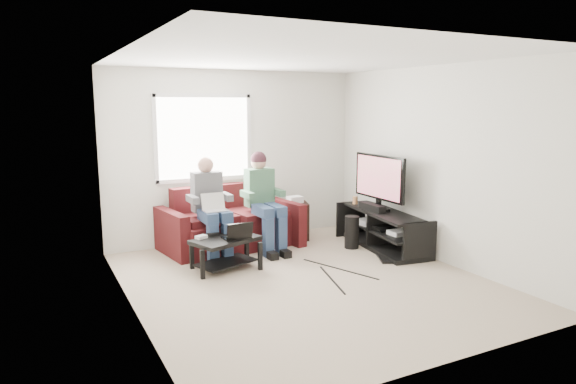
{
  "coord_description": "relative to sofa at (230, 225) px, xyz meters",
  "views": [
    {
      "loc": [
        -2.87,
        -5.12,
        2.09
      ],
      "look_at": [
        0.06,
        0.6,
        0.99
      ],
      "focal_mm": 32.0,
      "sensor_mm": 36.0,
      "label": 1
    }
  ],
  "objects": [
    {
      "name": "keyboard_floor",
      "position": [
        1.66,
        -1.53,
        -0.32
      ],
      "size": [
        0.33,
        0.48,
        0.03
      ],
      "primitive_type": "cube",
      "rotation": [
        0.0,
        0.0,
        -0.43
      ],
      "color": "black",
      "rests_on": "floor"
    },
    {
      "name": "ceiling",
      "position": [
        0.28,
        -1.82,
        2.27
      ],
      "size": [
        4.5,
        4.5,
        0.0
      ],
      "primitive_type": "plane",
      "rotation": [
        3.14,
        0.0,
        0.0
      ],
      "color": "white",
      "rests_on": "wall_back"
    },
    {
      "name": "end_table",
      "position": [
        1.08,
        -0.01,
        -0.03
      ],
      "size": [
        0.39,
        0.39,
        0.68
      ],
      "color": "black",
      "rests_on": "floor"
    },
    {
      "name": "laptop_black",
      "position": [
        -0.3,
        -1.03,
        0.2
      ],
      "size": [
        0.39,
        0.31,
        0.24
      ],
      "primitive_type": null,
      "rotation": [
        0.0,
        0.0,
        0.23
      ],
      "color": "black",
      "rests_on": "coffee_table"
    },
    {
      "name": "controller_a",
      "position": [
        -0.7,
        -0.83,
        0.1
      ],
      "size": [
        0.16,
        0.14,
        0.04
      ],
      "primitive_type": "cube",
      "rotation": [
        0.0,
        0.0,
        0.39
      ],
      "color": "silver",
      "rests_on": "coffee_table"
    },
    {
      "name": "console_black",
      "position": [
        1.98,
        -1.11,
        -0.0
      ],
      "size": [
        0.38,
        0.3,
        0.07
      ],
      "primitive_type": "cube",
      "color": "black",
      "rests_on": "tv_stand"
    },
    {
      "name": "wall_left",
      "position": [
        -1.72,
        -1.82,
        0.97
      ],
      "size": [
        0.0,
        4.5,
        4.5
      ],
      "primitive_type": "plane",
      "rotation": [
        1.57,
        0.0,
        1.57
      ],
      "color": "silver",
      "rests_on": "floor"
    },
    {
      "name": "controller_b",
      "position": [
        -0.52,
        -0.77,
        0.1
      ],
      "size": [
        0.16,
        0.12,
        0.04
      ],
      "primitive_type": "cube",
      "rotation": [
        0.0,
        0.0,
        0.22
      ],
      "color": "black",
      "rests_on": "coffee_table"
    },
    {
      "name": "soundbar",
      "position": [
        1.86,
        -0.96,
        0.27
      ],
      "size": [
        0.12,
        0.5,
        0.1
      ],
      "primitive_type": "cube",
      "color": "black",
      "rests_on": "tv_stand"
    },
    {
      "name": "person_right",
      "position": [
        0.4,
        -0.33,
        0.49
      ],
      "size": [
        0.4,
        0.71,
        1.42
      ],
      "color": "navy",
      "rests_on": "sofa"
    },
    {
      "name": "controller_c",
      "position": [
        -0.12,
        -0.8,
        0.1
      ],
      "size": [
        0.16,
        0.14,
        0.04
      ],
      "primitive_type": "cube",
      "rotation": [
        0.0,
        0.0,
        0.44
      ],
      "color": "gray",
      "rests_on": "coffee_table"
    },
    {
      "name": "drink_cup",
      "position": [
        1.93,
        -0.43,
        0.28
      ],
      "size": [
        0.08,
        0.08,
        0.12
      ],
      "primitive_type": "cylinder",
      "color": "#A47146",
      "rests_on": "tv_stand"
    },
    {
      "name": "wall_back",
      "position": [
        0.28,
        0.43,
        0.97
      ],
      "size": [
        4.5,
        0.0,
        4.5
      ],
      "primitive_type": "plane",
      "rotation": [
        1.57,
        0.0,
        0.0
      ],
      "color": "silver",
      "rests_on": "floor"
    },
    {
      "name": "sofa",
      "position": [
        0.0,
        0.0,
        0.0
      ],
      "size": [
        2.04,
        1.12,
        0.9
      ],
      "color": "#481412",
      "rests_on": "floor"
    },
    {
      "name": "floor",
      "position": [
        0.28,
        -1.82,
        -0.33
      ],
      "size": [
        4.5,
        4.5,
        0.0
      ],
      "primitive_type": "plane",
      "color": "tan",
      "rests_on": "ground"
    },
    {
      "name": "wall_front",
      "position": [
        0.28,
        -4.07,
        0.97
      ],
      "size": [
        4.5,
        0.0,
        4.5
      ],
      "primitive_type": "plane",
      "rotation": [
        -1.57,
        0.0,
        0.0
      ],
      "color": "silver",
      "rests_on": "floor"
    },
    {
      "name": "coffee_table",
      "position": [
        -0.42,
        -0.95,
        -0.03
      ],
      "size": [
        0.94,
        0.74,
        0.41
      ],
      "color": "black",
      "rests_on": "floor"
    },
    {
      "name": "wall_right",
      "position": [
        2.28,
        -1.82,
        0.97
      ],
      "size": [
        0.0,
        4.5,
        4.5
      ],
      "primitive_type": "plane",
      "rotation": [
        1.57,
        0.0,
        -1.57
      ],
      "color": "silver",
      "rests_on": "floor"
    },
    {
      "name": "person_left",
      "position": [
        -0.4,
        -0.35,
        0.43
      ],
      "size": [
        0.4,
        0.7,
        1.37
      ],
      "color": "navy",
      "rests_on": "sofa"
    },
    {
      "name": "console_grey",
      "position": [
        1.98,
        -0.76,
        0.0
      ],
      "size": [
        0.34,
        0.26,
        0.08
      ],
      "primitive_type": "cube",
      "color": "gray",
      "rests_on": "tv_stand"
    },
    {
      "name": "tv_stand",
      "position": [
        1.98,
        -1.06,
        -0.08
      ],
      "size": [
        0.73,
        1.73,
        0.55
      ],
      "color": "black",
      "rests_on": "floor"
    },
    {
      "name": "tv",
      "position": [
        1.97,
        -0.96,
        0.68
      ],
      "size": [
        0.12,
        1.1,
        0.81
      ],
      "color": "black",
      "rests_on": "tv_stand"
    },
    {
      "name": "subwoofer",
      "position": [
        1.58,
        -0.86,
        -0.09
      ],
      "size": [
        0.21,
        0.21,
        0.48
      ],
      "primitive_type": "cylinder",
      "color": "black",
      "rests_on": "floor"
    },
    {
      "name": "laptop_silver",
      "position": [
        -0.4,
        -0.53,
        0.41
      ],
      "size": [
        0.35,
        0.27,
        0.24
      ],
      "primitive_type": null,
      "rotation": [
        0.0,
        0.0,
        0.17
      ],
      "color": "silver",
      "rests_on": "person_left"
    },
    {
      "name": "console_white",
      "position": [
        1.98,
        -1.46,
        -0.01
      ],
      "size": [
        0.3,
        0.22,
        0.06
      ],
      "primitive_type": "cube",
      "color": "silver",
      "rests_on": "tv_stand"
    },
    {
      "name": "window",
      "position": [
        -0.22,
        0.41,
        1.27
      ],
      "size": [
        1.48,
        0.04,
        1.28
      ],
      "color": "white",
      "rests_on": "wall_back"
    }
  ]
}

